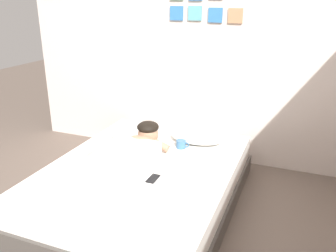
{
  "coord_description": "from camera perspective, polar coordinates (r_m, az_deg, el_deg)",
  "views": [
    {
      "loc": [
        1.01,
        -2.07,
        1.7
      ],
      "look_at": [
        -0.07,
        0.63,
        0.63
      ],
      "focal_mm": 37.37,
      "sensor_mm": 36.0,
      "label": 1
    }
  ],
  "objects": [
    {
      "name": "pillow",
      "position": [
        3.39,
        4.78,
        -1.75
      ],
      "size": [
        0.52,
        0.32,
        0.11
      ],
      "primitive_type": "ellipsoid",
      "color": "white",
      "rests_on": "bed"
    },
    {
      "name": "bed",
      "position": [
        3.08,
        -3.8,
        -9.32
      ],
      "size": [
        1.52,
        1.95,
        0.38
      ],
      "color": "#4C4742",
      "rests_on": "ground"
    },
    {
      "name": "back_wall",
      "position": [
        3.75,
        6.14,
        13.16
      ],
      "size": [
        4.19,
        0.12,
        2.5
      ],
      "color": "silver",
      "rests_on": "ground"
    },
    {
      "name": "dog",
      "position": [
        2.84,
        -10.49,
        -5.47
      ],
      "size": [
        0.26,
        0.57,
        0.21
      ],
      "color": "beige",
      "rests_on": "bed"
    },
    {
      "name": "ground_plane",
      "position": [
        2.86,
        -3.6,
        -16.34
      ],
      "size": [
        12.39,
        12.39,
        0.0
      ],
      "primitive_type": "plane",
      "color": "#66564C"
    },
    {
      "name": "person_lying",
      "position": [
        2.91,
        -6.24,
        -4.57
      ],
      "size": [
        0.43,
        0.92,
        0.27
      ],
      "color": "white",
      "rests_on": "bed"
    },
    {
      "name": "cell_phone",
      "position": [
        2.74,
        -2.47,
        -8.55
      ],
      "size": [
        0.07,
        0.14,
        0.01
      ],
      "primitive_type": "cube",
      "color": "black",
      "rests_on": "bed"
    },
    {
      "name": "coffee_cup",
      "position": [
        3.26,
        2.16,
        -2.97
      ],
      "size": [
        0.12,
        0.09,
        0.07
      ],
      "color": "teal",
      "rests_on": "bed"
    }
  ]
}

